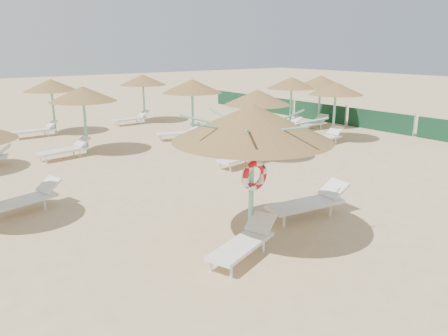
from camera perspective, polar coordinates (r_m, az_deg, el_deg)
ground at (r=9.91m, az=2.69°, el=-9.33°), size 120.00×120.00×0.00m
main_palapa at (r=9.11m, az=3.72°, el=5.87°), size 3.39×3.39×3.04m
lounger_main_a at (r=9.03m, az=2.70°, el=-9.61°), size 1.99×1.18×0.69m
lounger_main_b at (r=11.29m, az=11.20°, el=-4.35°), size 2.28×0.96×0.80m
palapa_field at (r=19.51m, az=-8.37°, el=9.91°), size 20.78×13.84×2.72m
windbreak_fence at (r=26.25m, az=12.38°, el=7.15°), size 0.08×19.84×1.10m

